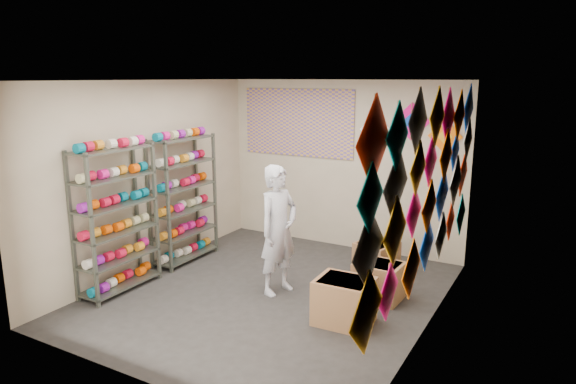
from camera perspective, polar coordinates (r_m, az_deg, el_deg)
The scene contains 12 objects.
ground at distance 6.78m, azimuth -2.02°, elevation -11.19°, with size 4.50×4.50×0.00m, color #292623.
room_walls at distance 6.29m, azimuth -2.14°, elevation 2.64°, with size 4.50×4.50×4.50m.
shelf_rack_front at distance 6.93m, azimuth -18.55°, elevation -2.97°, with size 0.40×1.10×1.90m, color #4C5147.
shelf_rack_back at distance 7.83m, azimuth -11.53°, elevation -0.81°, with size 0.40×1.10×1.90m, color #4C5147.
string_spools at distance 7.34m, azimuth -14.87°, elevation -1.11°, with size 0.12×2.36×0.12m.
kite_wall_display at distance 5.53m, azimuth 15.59°, elevation 0.92°, with size 0.06×4.35×2.06m.
back_wall_kites at distance 7.86m, azimuth 13.31°, elevation 6.87°, with size 1.56×0.02×0.73m.
poster at distance 8.56m, azimuth 1.09°, elevation 7.71°, with size 2.00×0.01×1.10m, color #584493.
shopkeeper at distance 6.55m, azimuth -1.07°, elevation -4.23°, with size 0.54×0.69×1.67m, color silver.
carton_a at distance 5.97m, azimuth 6.26°, elevation -11.96°, with size 0.62×0.52×0.52m, color #91623F.
carton_b at distance 6.65m, azimuth 10.05°, elevation -9.67°, with size 0.57×0.47×0.47m, color #91623F.
carton_c at distance 7.44m, azimuth 9.80°, elevation -7.23°, with size 0.48×0.53×0.46m, color #91623F.
Camera 1 is at (3.24, -5.28, 2.74)m, focal length 32.00 mm.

